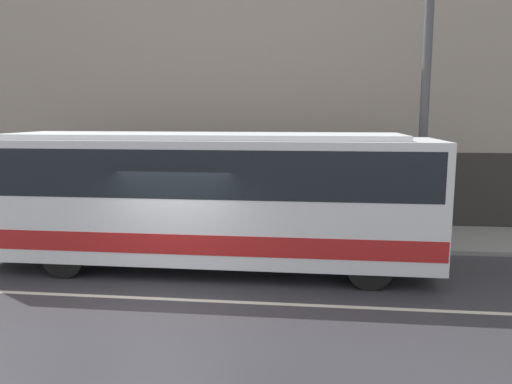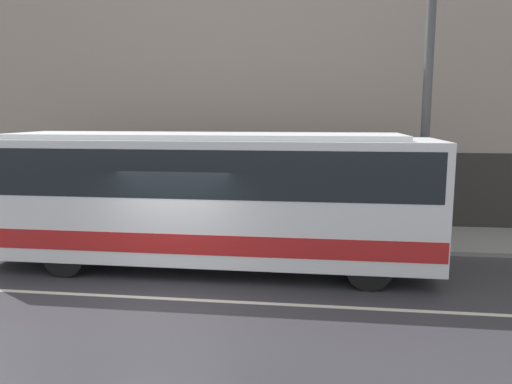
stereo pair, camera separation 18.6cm
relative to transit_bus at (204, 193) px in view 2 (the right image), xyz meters
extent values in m
plane|color=#333338|center=(-0.38, -2.23, -1.85)|extent=(60.00, 60.00, 0.00)
cube|color=gray|center=(-0.38, 3.36, -1.79)|extent=(60.00, 3.17, 0.12)
cube|color=gray|center=(-0.38, 5.09, 3.16)|extent=(60.00, 0.30, 10.02)
cube|color=#2D2B28|center=(-0.38, 4.92, -0.59)|extent=(60.00, 0.06, 2.50)
cube|color=beige|center=(-0.38, -2.23, -1.84)|extent=(54.00, 0.14, 0.01)
cube|color=white|center=(-0.01, 0.00, -0.09)|extent=(10.90, 2.59, 2.81)
cube|color=#B21E1E|center=(-0.01, 0.00, -0.95)|extent=(10.84, 2.61, 0.45)
cube|color=black|center=(-0.01, 0.00, 0.60)|extent=(10.57, 2.61, 1.07)
cube|color=orange|center=(5.39, 0.00, 1.12)|extent=(0.12, 1.94, 0.28)
cube|color=white|center=(-0.01, 0.00, 1.37)|extent=(9.26, 2.20, 0.12)
cylinder|color=black|center=(3.84, -1.13, -1.35)|extent=(0.99, 0.28, 0.99)
cylinder|color=black|center=(3.84, 1.13, -1.35)|extent=(0.99, 0.28, 0.99)
cylinder|color=black|center=(-3.06, -1.13, -1.35)|extent=(0.99, 0.28, 0.99)
cylinder|color=black|center=(-3.06, 1.13, -1.35)|extent=(0.99, 0.28, 0.99)
cylinder|color=#4C4C4F|center=(5.54, 2.36, 2.10)|extent=(0.24, 0.24, 7.65)
camera|label=1|loc=(2.61, -11.64, 1.88)|focal=35.00mm
camera|label=2|loc=(2.79, -11.61, 1.88)|focal=35.00mm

